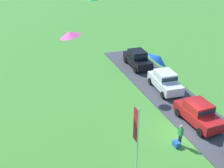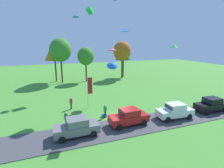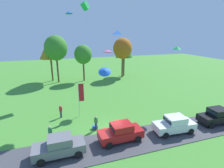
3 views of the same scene
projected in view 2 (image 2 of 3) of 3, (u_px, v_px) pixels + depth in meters
name	position (u px, v px, depth m)	size (l,w,h in m)	color
ground_plane	(118.00, 119.00, 21.15)	(120.00, 120.00, 0.00)	#478E33
pavement_strip	(125.00, 127.00, 19.22)	(36.00, 4.40, 0.06)	#424247
car_sedan_by_flagpole	(77.00, 126.00, 17.15)	(4.41, 1.98, 1.84)	slate
car_sedan_mid_row	(129.00, 116.00, 19.52)	(4.46, 2.07, 1.84)	red
car_sedan_far_end	(175.00, 110.00, 21.22)	(4.51, 2.20, 1.84)	white
car_sedan_near_entrance	(211.00, 104.00, 23.37)	(4.45, 2.06, 1.84)	black
person_on_lawn	(66.00, 119.00, 19.24)	(0.36, 0.24, 1.71)	#2D334C
person_beside_suv	(71.00, 103.00, 24.22)	(0.36, 0.24, 1.71)	#2D334C
person_watching_sky	(105.00, 111.00, 21.45)	(0.36, 0.24, 1.71)	#2D334C
tree_center_back	(54.00, 50.00, 39.95)	(4.53, 4.53, 9.57)	brown
tree_left_of_center	(60.00, 50.00, 38.78)	(4.74, 4.74, 10.01)	brown
tree_far_right	(86.00, 56.00, 40.52)	(3.80, 3.80, 8.01)	brown
tree_right_of_center	(122.00, 51.00, 43.89)	(4.44, 4.44, 9.37)	brown
tree_lone_near	(123.00, 52.00, 45.41)	(4.18, 4.18, 8.83)	brown
flag_banner	(89.00, 88.00, 24.23)	(0.71, 0.08, 4.62)	silver
cooler_box	(104.00, 115.00, 21.84)	(0.56, 0.40, 0.40)	blue
kite_delta_high_right	(112.00, 50.00, 27.09)	(1.41, 1.41, 0.35)	#EA4C9E
kite_delta_topmost	(174.00, 46.00, 26.03)	(1.15, 1.15, 0.44)	green
kite_delta_low_drifter	(76.00, 16.00, 30.07)	(1.09, 1.09, 0.39)	blue
kite_diamond_near_flag	(125.00, 30.00, 19.55)	(0.85, 1.03, 0.39)	blue
kite_box_over_trees	(90.00, 11.00, 31.81)	(0.87, 0.87, 1.21)	green
kite_delta_trailing_tail	(112.00, 65.00, 21.91)	(1.42, 1.42, 0.34)	blue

